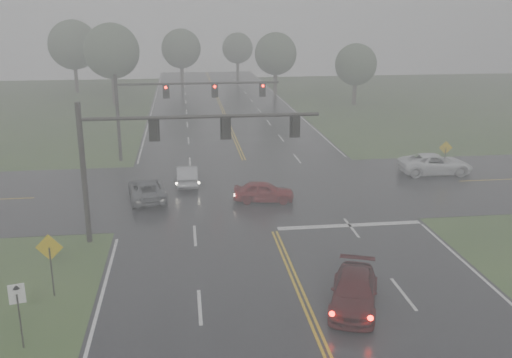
{
  "coord_description": "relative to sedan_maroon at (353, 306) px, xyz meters",
  "views": [
    {
      "loc": [
        -4.89,
        -15.71,
        12.15
      ],
      "look_at": [
        -0.8,
        16.0,
        2.58
      ],
      "focal_mm": 40.0,
      "sensor_mm": 36.0,
      "label": 1
    }
  ],
  "objects": [
    {
      "name": "main_road",
      "position": [
        -2.0,
        14.73,
        0.0
      ],
      "size": [
        18.0,
        160.0,
        0.02
      ],
      "primitive_type": "cube",
      "color": "black",
      "rests_on": "ground"
    },
    {
      "name": "sedan_red",
      "position": [
        -1.86,
        14.1,
        0.0
      ],
      "size": [
        4.15,
        2.18,
        1.35
      ],
      "primitive_type": "imported",
      "rotation": [
        0.0,
        0.0,
        1.42
      ],
      "color": "maroon",
      "rests_on": "ground"
    },
    {
      "name": "signal_gantry_far",
      "position": [
        -8.03,
        26.04,
        5.04
      ],
      "size": [
        13.4,
        0.36,
        7.15
      ],
      "color": "black",
      "rests_on": "ground"
    },
    {
      "name": "pickup_white",
      "position": [
        12.07,
        18.91,
        0.0
      ],
      "size": [
        5.62,
        2.78,
        1.53
      ],
      "primitive_type": "imported",
      "rotation": [
        0.0,
        0.0,
        1.53
      ],
      "color": "silver",
      "rests_on": "ground"
    },
    {
      "name": "signal_gantry_near",
      "position": [
        -8.36,
        8.68,
        5.32
      ],
      "size": [
        12.68,
        0.33,
        7.62
      ],
      "color": "black",
      "rests_on": "ground"
    },
    {
      "name": "tree_ne_a",
      "position": [
        6.67,
        61.98,
        5.9
      ],
      "size": [
        6.11,
        6.11,
        8.98
      ],
      "color": "#332821",
      "rests_on": "ground"
    },
    {
      "name": "sign_diamond_west",
      "position": [
        -12.83,
        2.6,
        1.96
      ],
      "size": [
        1.2,
        0.2,
        2.9
      ],
      "rotation": [
        0.0,
        0.0,
        -0.13
      ],
      "color": "black",
      "rests_on": "ground"
    },
    {
      "name": "sign_diamond_east",
      "position": [
        12.92,
        19.19,
        1.68
      ],
      "size": [
        1.03,
        0.15,
        2.49
      ],
      "rotation": [
        0.0,
        0.0,
        -0.11
      ],
      "color": "black",
      "rests_on": "ground"
    },
    {
      "name": "tree_n_mid",
      "position": [
        -6.86,
        72.8,
        6.04
      ],
      "size": [
        6.26,
        6.26,
        9.19
      ],
      "color": "#332821",
      "rests_on": "ground"
    },
    {
      "name": "sedan_silver",
      "position": [
        -6.78,
        18.6,
        0.0
      ],
      "size": [
        1.48,
        4.19,
        1.38
      ],
      "primitive_type": "imported",
      "rotation": [
        0.0,
        0.0,
        3.15
      ],
      "color": "#9D9FA4",
      "rests_on": "ground"
    },
    {
      "name": "sedan_maroon",
      "position": [
        0.0,
        0.0,
        0.0
      ],
      "size": [
        3.39,
        5.05,
        1.36
      ],
      "primitive_type": "imported",
      "rotation": [
        0.0,
        0.0,
        -0.35
      ],
      "color": "#3F0B0D",
      "rests_on": "ground"
    },
    {
      "name": "sign_arrow_white",
      "position": [
        -13.13,
        -1.42,
        1.82
      ],
      "size": [
        0.57,
        0.18,
        2.6
      ],
      "rotation": [
        0.0,
        0.0,
        0.25
      ],
      "color": "black",
      "rests_on": "ground"
    },
    {
      "name": "tree_nw_a",
      "position": [
        -15.77,
        55.92,
        6.9
      ],
      "size": [
        7.15,
        7.15,
        10.5
      ],
      "color": "#332821",
      "rests_on": "ground"
    },
    {
      "name": "stop_bar",
      "position": [
        2.5,
        9.13,
        0.0
      ],
      "size": [
        8.5,
        0.5,
        0.01
      ],
      "primitive_type": "cube",
      "color": "beige",
      "rests_on": "ground"
    },
    {
      "name": "cross_street",
      "position": [
        -2.0,
        16.73,
        0.0
      ],
      "size": [
        120.0,
        14.0,
        0.02
      ],
      "primitive_type": "cube",
      "color": "black",
      "rests_on": "ground"
    },
    {
      "name": "tree_n_far",
      "position": [
        3.23,
        83.47,
        5.34
      ],
      "size": [
        5.54,
        5.54,
        8.13
      ],
      "color": "#332821",
      "rests_on": "ground"
    },
    {
      "name": "tree_e_near",
      "position": [
        15.51,
        51.61,
        5.22
      ],
      "size": [
        5.41,
        5.41,
        7.95
      ],
      "color": "#332821",
      "rests_on": "ground"
    },
    {
      "name": "tree_nw_b",
      "position": [
        -22.65,
        67.98,
        7.04
      ],
      "size": [
        7.28,
        7.28,
        10.69
      ],
      "color": "#332821",
      "rests_on": "ground"
    },
    {
      "name": "car_grey",
      "position": [
        -9.46,
        15.46,
        0.0
      ],
      "size": [
        2.92,
        5.14,
        1.35
      ],
      "primitive_type": "imported",
      "rotation": [
        0.0,
        0.0,
        3.28
      ],
      "color": "#4D4F54",
      "rests_on": "ground"
    }
  ]
}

